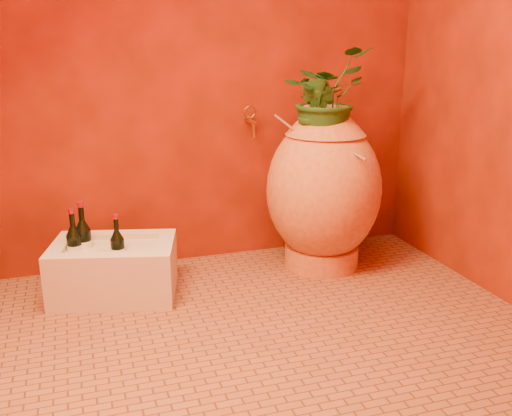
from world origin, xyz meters
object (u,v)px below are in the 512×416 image
object	(u,v)px
stone_basin	(115,270)
wine_bottle_c	(75,248)
amphora	(324,189)
wine_bottle_b	(84,243)
wine_bottle_a	(118,251)
wall_tap	(251,120)

from	to	relation	value
stone_basin	wine_bottle_c	size ratio (longest dim) A/B	2.19
amphora	stone_basin	distance (m)	1.23
stone_basin	wine_bottle_b	distance (m)	0.21
wine_bottle_c	wine_bottle_a	bearing A→B (deg)	-24.04
wine_bottle_b	wine_bottle_a	bearing A→B (deg)	-36.69
wall_tap	amphora	bearing A→B (deg)	-36.83
stone_basin	wine_bottle_a	xyz separation A→B (m)	(0.02, -0.06, 0.13)
stone_basin	wine_bottle_c	xyz separation A→B (m)	(-0.18, 0.03, 0.13)
wine_bottle_a	wall_tap	world-z (taller)	wall_tap
wine_bottle_c	wall_tap	bearing A→B (deg)	15.11
wine_bottle_b	wine_bottle_c	bearing A→B (deg)	-149.71
amphora	wine_bottle_b	bearing A→B (deg)	179.34
stone_basin	wall_tap	distance (m)	1.13
amphora	wine_bottle_a	bearing A→B (deg)	-174.94
stone_basin	wine_bottle_a	world-z (taller)	wine_bottle_a
wine_bottle_b	wall_tap	xyz separation A→B (m)	(0.97, 0.25, 0.55)
wine_bottle_b	wall_tap	distance (m)	1.14
amphora	stone_basin	size ratio (longest dim) A/B	1.34
stone_basin	wall_tap	world-z (taller)	wall_tap
wine_bottle_b	wine_bottle_c	world-z (taller)	wine_bottle_b
wine_bottle_c	wall_tap	world-z (taller)	wall_tap
amphora	wine_bottle_b	world-z (taller)	amphora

